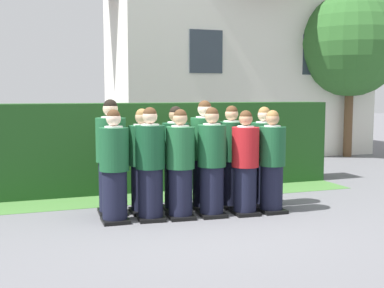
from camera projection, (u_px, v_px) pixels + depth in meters
name	position (u px, v px, depth m)	size (l,w,h in m)	color
ground_plane	(197.00, 216.00, 7.25)	(60.00, 60.00, 0.00)	slate
student_front_row_0	(114.00, 169.00, 6.87)	(0.41, 0.46, 1.59)	black
student_front_row_1	(150.00, 167.00, 7.00)	(0.42, 0.52, 1.61)	black
student_front_row_2	(180.00, 167.00, 7.10)	(0.41, 0.48, 1.58)	black
student_front_row_3	(212.00, 165.00, 7.22)	(0.42, 0.48, 1.60)	black
student_in_red_blazer	(245.00, 165.00, 7.33)	(0.40, 0.46, 1.56)	black
student_front_row_5	(272.00, 164.00, 7.46)	(0.40, 0.45, 1.55)	black
student_rear_row_0	(111.00, 160.00, 7.34)	(0.45, 0.51, 1.72)	black
student_rear_row_1	(142.00, 164.00, 7.41)	(0.41, 0.50, 1.58)	black
student_rear_row_2	(176.00, 161.00, 7.58)	(0.42, 0.47, 1.61)	black
student_rear_row_3	(205.00, 157.00, 7.69)	(0.44, 0.54, 1.70)	black
student_rear_row_4	(231.00, 159.00, 7.80)	(0.42, 0.47, 1.61)	black
student_rear_row_5	(264.00, 159.00, 7.90)	(0.41, 0.47, 1.59)	black
hedge	(156.00, 146.00, 9.31)	(7.01, 0.70, 1.62)	#214C1E
school_building_main	(237.00, 36.00, 14.77)	(7.83, 3.70, 6.85)	silver
oak_tree_right	(351.00, 45.00, 13.83)	(2.89, 2.89, 4.60)	brown
lawn_strip	(168.00, 196.00, 8.65)	(7.01, 0.90, 0.01)	#477A38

